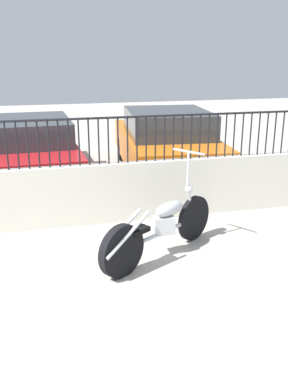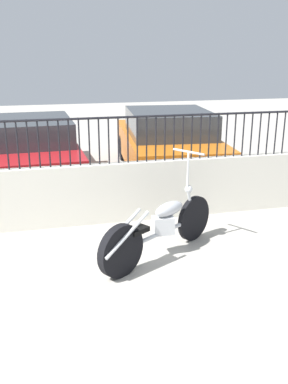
# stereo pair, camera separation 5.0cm
# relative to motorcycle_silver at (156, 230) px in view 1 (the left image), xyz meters

# --- Properties ---
(ground_plane) EXTENTS (40.00, 40.00, 0.00)m
(ground_plane) POSITION_rel_motorcycle_silver_xyz_m (-1.64, -1.25, -0.41)
(ground_plane) COLOR #ADA89E
(low_wall) EXTENTS (9.94, 0.18, 0.97)m
(low_wall) POSITION_rel_motorcycle_silver_xyz_m (-1.64, 1.45, 0.08)
(low_wall) COLOR beige
(low_wall) RESTS_ON ground_plane
(fence_railing) EXTENTS (9.94, 0.04, 0.74)m
(fence_railing) POSITION_rel_motorcycle_silver_xyz_m (-1.64, 1.45, 1.04)
(fence_railing) COLOR black
(fence_railing) RESTS_ON low_wall
(motorcycle_silver) EXTENTS (1.85, 1.27, 1.37)m
(motorcycle_silver) POSITION_rel_motorcycle_silver_xyz_m (0.00, 0.00, 0.00)
(motorcycle_silver) COLOR black
(motorcycle_silver) RESTS_ON ground_plane
(car_red) EXTENTS (1.88, 4.51, 1.33)m
(car_red) POSITION_rel_motorcycle_silver_xyz_m (-1.53, 4.36, 0.26)
(car_red) COLOR black
(car_red) RESTS_ON ground_plane
(car_orange) EXTENTS (2.33, 4.55, 1.44)m
(car_orange) POSITION_rel_motorcycle_silver_xyz_m (1.39, 4.10, 0.31)
(car_orange) COLOR black
(car_orange) RESTS_ON ground_plane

